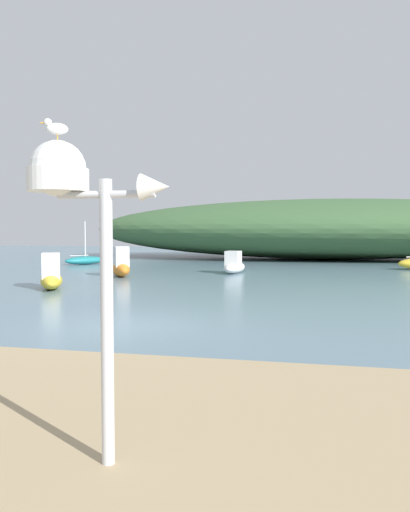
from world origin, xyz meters
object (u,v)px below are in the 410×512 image
object	(u,v)px
mast_structure	(71,195)
seagull_on_radar	(56,128)
sailboat_mid_channel	(85,260)
motorboat_far_right	(121,266)
motorboat_centre_water	(51,276)
motorboat_off_point	(234,265)

from	to	relation	value
mast_structure	seagull_on_radar	world-z (taller)	seagull_on_radar
mast_structure	sailboat_mid_channel	size ratio (longest dim) A/B	0.95
motorboat_far_right	sailboat_mid_channel	bearing A→B (deg)	125.94
seagull_on_radar	sailboat_mid_channel	world-z (taller)	seagull_on_radar
seagull_on_radar	motorboat_centre_water	bearing A→B (deg)	119.80
motorboat_off_point	seagull_on_radar	bearing A→B (deg)	-85.32
motorboat_far_right	motorboat_centre_water	size ratio (longest dim) A/B	0.86
motorboat_far_right	motorboat_centre_water	xyz separation A→B (m)	(-0.76, -5.74, -0.04)
motorboat_far_right	seagull_on_radar	bearing A→B (deg)	-69.68
seagull_on_radar	motorboat_far_right	xyz separation A→B (m)	(-7.40, 19.98, -2.79)
motorboat_far_right	motorboat_centre_water	bearing A→B (deg)	-97.52
motorboat_far_right	motorboat_off_point	xyz separation A→B (m)	(5.49, 3.30, -0.11)
sailboat_mid_channel	mast_structure	bearing A→B (deg)	-64.34
sailboat_mid_channel	motorboat_far_right	world-z (taller)	sailboat_mid_channel
mast_structure	motorboat_far_right	bearing A→B (deg)	110.69
seagull_on_radar	motorboat_centre_water	size ratio (longest dim) A/B	0.09
motorboat_centre_water	motorboat_off_point	bearing A→B (deg)	55.35
mast_structure	motorboat_centre_water	size ratio (longest dim) A/B	1.04
seagull_on_radar	motorboat_off_point	xyz separation A→B (m)	(-1.91, 23.28, -2.91)
motorboat_off_point	sailboat_mid_channel	bearing A→B (deg)	156.30
mast_structure	seagull_on_radar	distance (m)	0.64
sailboat_mid_channel	motorboat_centre_water	bearing A→B (deg)	-69.35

